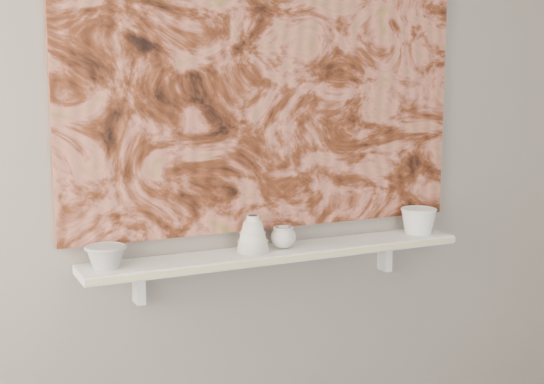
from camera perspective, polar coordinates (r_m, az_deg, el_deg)
wall_back at (r=2.69m, az=-0.34°, el=4.87°), size 3.60×0.00×3.60m
shelf at (r=2.67m, az=0.54°, el=-4.61°), size 1.40×0.18×0.03m
shelf_stripe at (r=2.59m, az=1.45°, el=-5.05°), size 1.40×0.01×0.02m
bracket_left at (r=2.58m, az=-10.00°, el=-6.97°), size 0.03×0.06×0.12m
bracket_right at (r=2.98m, az=8.49°, el=-4.73°), size 0.03×0.06×0.12m
painting at (r=2.67m, az=-0.21°, el=8.93°), size 1.50×0.02×1.10m
house_motif at (r=2.90m, az=7.97°, el=2.75°), size 0.09×0.00×0.08m
bowl_grey at (r=2.46m, az=-12.41°, el=-4.76°), size 0.17×0.17×0.08m
cup_cream at (r=2.66m, az=0.86°, el=-3.42°), size 0.09×0.09×0.08m
bell_vessel at (r=2.61m, az=-1.46°, el=-3.15°), size 0.13×0.13×0.13m
bowl_white at (r=2.96m, az=10.97°, el=-2.12°), size 0.18×0.18×0.10m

